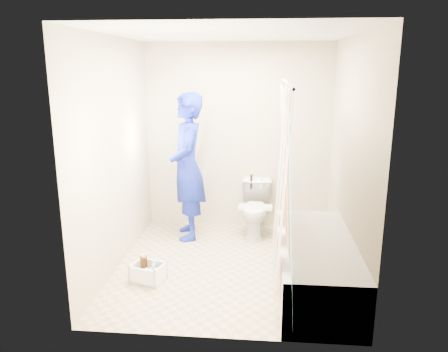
# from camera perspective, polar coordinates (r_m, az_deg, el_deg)

# --- Properties ---
(floor) EXTENTS (2.60, 2.60, 0.00)m
(floor) POSITION_cam_1_polar(r_m,az_deg,el_deg) (4.82, 0.80, -11.64)
(floor) COLOR tan
(floor) RESTS_ON ground
(ceiling) EXTENTS (2.40, 2.60, 0.02)m
(ceiling) POSITION_cam_1_polar(r_m,az_deg,el_deg) (4.35, 0.91, 18.12)
(ceiling) COLOR white
(ceiling) RESTS_ON wall_back
(wall_back) EXTENTS (2.40, 0.02, 2.40)m
(wall_back) POSITION_cam_1_polar(r_m,az_deg,el_deg) (5.71, 1.85, 5.09)
(wall_back) COLOR #B5AB8B
(wall_back) RESTS_ON ground
(wall_front) EXTENTS (2.40, 0.02, 2.40)m
(wall_front) POSITION_cam_1_polar(r_m,az_deg,el_deg) (3.18, -0.93, -2.28)
(wall_front) COLOR #B5AB8B
(wall_front) RESTS_ON ground
(wall_left) EXTENTS (0.02, 2.60, 2.40)m
(wall_left) POSITION_cam_1_polar(r_m,az_deg,el_deg) (4.68, -13.98, 2.65)
(wall_left) COLOR #B5AB8B
(wall_left) RESTS_ON ground
(wall_right) EXTENTS (0.02, 2.60, 2.40)m
(wall_right) POSITION_cam_1_polar(r_m,az_deg,el_deg) (4.51, 16.26, 2.08)
(wall_right) COLOR #B5AB8B
(wall_right) RESTS_ON ground
(bathtub) EXTENTS (0.70, 1.75, 0.50)m
(bathtub) POSITION_cam_1_polar(r_m,az_deg,el_deg) (4.34, 11.83, -11.09)
(bathtub) COLOR silver
(bathtub) RESTS_ON ground
(curtain_rod) EXTENTS (0.02, 1.90, 0.02)m
(curtain_rod) POSITION_cam_1_polar(r_m,az_deg,el_deg) (3.91, 8.19, 11.83)
(curtain_rod) COLOR silver
(curtain_rod) RESTS_ON wall_back
(shower_curtain) EXTENTS (0.06, 1.75, 1.80)m
(shower_curtain) POSITION_cam_1_polar(r_m,az_deg,el_deg) (4.06, 7.73, -1.40)
(shower_curtain) COLOR silver
(shower_curtain) RESTS_ON curtain_rod
(toilet) EXTENTS (0.40, 0.68, 0.68)m
(toilet) POSITION_cam_1_polar(r_m,az_deg,el_deg) (5.57, 4.16, -4.29)
(toilet) COLOR silver
(toilet) RESTS_ON ground
(tank_lid) EXTENTS (0.42, 0.20, 0.03)m
(tank_lid) POSITION_cam_1_polar(r_m,az_deg,el_deg) (5.45, 4.11, -4.06)
(tank_lid) COLOR white
(tank_lid) RESTS_ON toilet
(tank_internals) EXTENTS (0.17, 0.05, 0.22)m
(tank_internals) POSITION_cam_1_polar(r_m,az_deg,el_deg) (5.65, 3.93, -0.53)
(tank_internals) COLOR black
(tank_internals) RESTS_ON toilet
(plumber) EXTENTS (0.58, 0.74, 1.80)m
(plumber) POSITION_cam_1_polar(r_m,az_deg,el_deg) (5.35, -4.79, 1.17)
(plumber) COLOR #102EA7
(plumber) RESTS_ON ground
(cleaning_caddy) EXTENTS (0.37, 0.32, 0.24)m
(cleaning_caddy) POSITION_cam_1_polar(r_m,az_deg,el_deg) (4.53, -9.78, -12.44)
(cleaning_caddy) COLOR white
(cleaning_caddy) RESTS_ON ground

